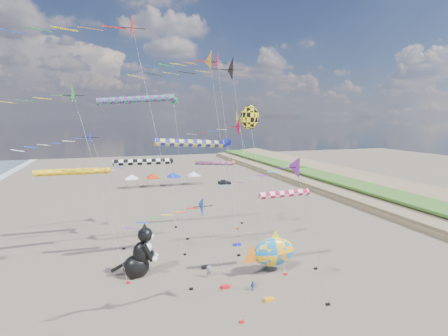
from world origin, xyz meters
TOP-DOWN VIEW (x-y plane):
  - ground at (0.00, 0.00)m, footprint 260.00×260.00m
  - delta_kite_0 at (2.92, 23.47)m, footprint 14.94×3.19m
  - delta_kite_1 at (1.50, 17.71)m, footprint 11.16×2.60m
  - delta_kite_2 at (-8.82, 7.40)m, footprint 15.07×2.40m
  - delta_kite_3 at (2.58, 13.75)m, footprint 14.24×3.04m
  - delta_kite_4 at (-12.54, 15.31)m, footprint 10.43×1.83m
  - delta_kite_5 at (6.70, 17.92)m, footprint 10.63×2.71m
  - delta_kite_6 at (2.96, 0.86)m, footprint 10.22×1.98m
  - delta_kite_7 at (-14.67, 10.63)m, footprint 12.64×2.07m
  - delta_kite_8 at (-4.71, 27.19)m, footprint 9.30×1.94m
  - delta_kite_9 at (-4.26, 0.70)m, footprint 8.40×1.78m
  - windsock_0 at (-6.57, 16.13)m, footprint 8.06×0.73m
  - windsock_1 at (4.84, 25.96)m, footprint 7.59×0.63m
  - windsock_2 at (-6.48, 21.43)m, footprint 11.08×0.95m
  - windsock_3 at (-1.22, 13.86)m, footprint 9.91×0.85m
  - windsock_4 at (6.95, 7.70)m, footprint 7.08×0.75m
  - windsock_5 at (-14.41, 20.35)m, footprint 9.79×0.81m
  - angelfish_kite at (4.33, 12.16)m, footprint 3.74×3.02m
  - cat_inflatable at (-7.94, 12.12)m, footprint 4.56×2.99m
  - fish_inflatable at (5.87, 8.47)m, footprint 6.38×2.53m
  - person_adult at (-1.01, 9.48)m, footprint 0.60×0.41m
  - child_green at (5.64, 9.32)m, footprint 0.65×0.54m
  - child_blue at (2.27, 5.48)m, footprint 0.60×0.50m
  - kite_bag_0 at (-0.78, 11.63)m, footprint 0.90×0.44m
  - kite_bag_1 at (-0.07, 6.70)m, footprint 0.90×0.44m
  - kite_bag_2 at (2.95, 3.14)m, footprint 0.90×0.44m
  - kite_bag_3 at (4.95, 17.17)m, footprint 0.90×0.44m
  - tent_row at (1.50, 60.00)m, footprint 19.20×4.20m
  - parked_car at (16.46, 58.00)m, footprint 3.53×1.71m

SIDE VIEW (x-z plane):
  - ground at x=0.00m, z-range 0.00..0.00m
  - kite_bag_0 at x=-0.78m, z-range 0.00..0.30m
  - kite_bag_1 at x=-0.07m, z-range 0.00..0.30m
  - kite_bag_2 at x=2.95m, z-range 0.00..0.30m
  - kite_bag_3 at x=4.95m, z-range 0.00..0.30m
  - child_blue at x=2.27m, z-range 0.00..0.96m
  - parked_car at x=16.46m, z-range 0.00..1.16m
  - child_green at x=5.64m, z-range 0.00..1.21m
  - person_adult at x=-1.01m, z-range 0.00..1.59m
  - fish_inflatable at x=5.87m, z-range -0.05..4.71m
  - cat_inflatable at x=-7.94m, z-range 0.00..5.67m
  - tent_row at x=1.50m, z-range 1.25..5.05m
  - windsock_4 at x=6.95m, z-range 4.18..13.39m
  - delta_kite_9 at x=-4.26m, z-range 4.14..14.92m
  - windsock_1 at x=4.84m, z-range 4.68..14.83m
  - delta_kite_8 at x=-4.71m, z-range 4.43..15.94m
  - windsock_5 at x=-14.41m, z-range 4.90..15.60m
  - windsock_0 at x=-6.57m, z-range 5.59..17.63m
  - delta_kite_6 at x=2.96m, z-range 5.56..19.30m
  - windsock_3 at x=-1.22m, z-range 6.67..20.96m
  - delta_kite_4 at x=-12.54m, z-range 6.50..22.12m
  - delta_kite_5 at x=6.70m, z-range 6.87..23.77m
  - angelfish_kite at x=4.33m, z-range 7.54..25.54m
  - delta_kite_7 at x=-14.67m, z-range 8.50..28.29m
  - windsock_2 at x=-6.48m, z-range 9.14..28.47m
  - delta_kite_3 at x=2.58m, z-range 10.12..33.85m
  - delta_kite_1 at x=1.50m, z-range 10.82..35.57m
  - delta_kite_2 at x=-8.82m, z-range 11.16..36.55m
  - delta_kite_0 at x=2.92m, z-range 11.08..36.86m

